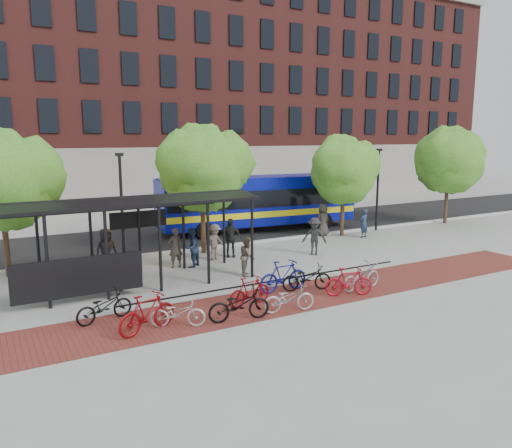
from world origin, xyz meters
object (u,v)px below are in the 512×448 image
bike_4 (239,305)px  pedestrian_7 (364,223)px  bike_0 (104,306)px  bike_9 (349,282)px  bus_shelter (119,212)px  bike_10 (361,277)px  pedestrian_2 (191,248)px  bike_1 (147,313)px  tree_c (344,168)px  pedestrian_3 (215,242)px  bike_5 (250,291)px  tree_d (449,157)px  bus (258,200)px  pedestrian_1 (176,248)px  bike_6 (289,298)px  pedestrian_0 (106,251)px  bike_8 (307,278)px  tree_b (203,165)px  pedestrian_9 (314,236)px  pedestrian_6 (323,220)px  lamp_post_left (122,204)px  pedestrian_8 (247,256)px  bike_7 (283,276)px  lamp_post_right (378,187)px  bike_2 (178,313)px  pedestrian_4 (230,238)px

bike_4 → pedestrian_7: pedestrian_7 is taller
bike_0 → bike_9: bike_9 is taller
bus_shelter → pedestrian_7: bearing=10.3°
bike_10 → pedestrian_2: size_ratio=1.10×
bike_1 → pedestrian_2: bearing=-50.8°
tree_c → pedestrian_3: 9.90m
bike_5 → pedestrian_7: (11.58, 7.21, 0.32)m
tree_d → bus: (-12.59, 3.95, -2.51)m
bike_0 → pedestrian_1: (4.37, 5.24, 0.41)m
bike_1 → bike_6: bike_1 is taller
pedestrian_0 → bike_8: bearing=-55.0°
tree_b → bike_4: 10.64m
bike_1 → pedestrian_9: pedestrian_9 is taller
pedestrian_9 → bike_10: bearing=-66.9°
bike_9 → bike_4: bearing=114.8°
bus → pedestrian_9: 7.30m
bus → pedestrian_7: size_ratio=7.56×
bike_5 → pedestrian_6: (9.80, 8.78, 0.44)m
bike_5 → bike_6: bearing=-152.3°
tree_d → lamp_post_left: size_ratio=1.28×
pedestrian_7 → bus: bearing=-65.8°
bike_5 → pedestrian_8: (1.80, 3.48, 0.31)m
bike_1 → bike_8: (6.62, 1.04, -0.10)m
pedestrian_0 → bike_7: bearing=-57.7°
bike_8 → bike_10: bearing=-99.6°
lamp_post_left → bike_0: 8.37m
bus_shelter → bike_9: bearing=-37.2°
bike_0 → bike_1: (0.94, -1.57, 0.11)m
lamp_post_left → bus: bearing=21.2°
bike_9 → bike_0: bearing=99.8°
bike_6 → bike_7: (1.03, 1.98, 0.14)m
pedestrian_0 → pedestrian_8: (5.17, -3.36, -0.15)m
bus_shelter → pedestrian_7: bus_shelter is taller
tree_b → lamp_post_right: (11.90, 0.25, -1.71)m
pedestrian_6 → pedestrian_8: 9.60m
lamp_post_left → bus: (9.51, 3.70, -0.79)m
bike_2 → bike_6: bike_6 is taller
lamp_post_left → pedestrian_4: bearing=-20.6°
bike_6 → pedestrian_6: size_ratio=0.94×
bike_7 → pedestrian_8: pedestrian_8 is taller
bike_2 → bike_4: 1.96m
bike_2 → bike_5: bike_5 is taller
bike_10 → pedestrian_4: 7.58m
lamp_post_left → pedestrian_0: 2.75m
bike_7 → pedestrian_1: pedestrian_1 is taller
bike_1 → bike_5: bearing=-99.9°
bike_9 → pedestrian_2: bearing=49.3°
bike_8 → pedestrian_7: pedestrian_7 is taller
tree_c → bike_7: size_ratio=2.89×
bike_6 → pedestrian_3: size_ratio=1.04×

